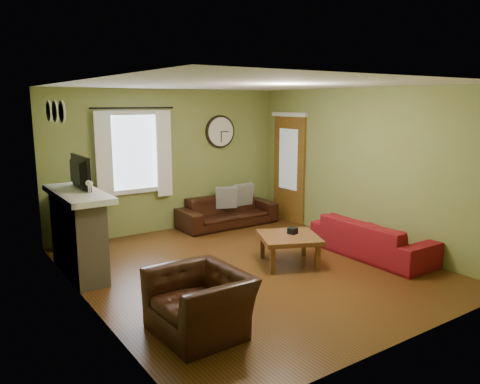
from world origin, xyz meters
TOP-DOWN VIEW (x-y plane):
  - floor at (0.00, 0.00)m, footprint 4.60×5.20m
  - ceiling at (0.00, 0.00)m, footprint 4.60×5.20m
  - wall_left at (-2.30, 0.00)m, footprint 0.00×5.20m
  - wall_right at (2.30, 0.00)m, footprint 0.00×5.20m
  - wall_back at (0.00, 2.60)m, footprint 4.60×0.00m
  - wall_front at (0.00, -2.60)m, footprint 4.60×0.00m
  - fireplace at (-2.10, 1.15)m, footprint 0.40×1.40m
  - firebox at (-1.91, 1.15)m, footprint 0.04×0.60m
  - mantel at (-2.07, 1.15)m, footprint 0.58×1.60m
  - tv at (-2.05, 1.30)m, footprint 0.08×0.60m
  - tv_screen at (-1.97, 1.30)m, footprint 0.02×0.62m
  - medallion_left at (-2.28, 0.80)m, footprint 0.28×0.28m
  - medallion_mid at (-2.28, 1.15)m, footprint 0.28×0.28m
  - medallion_right at (-2.28, 1.50)m, footprint 0.28×0.28m
  - window_pane at (-0.70, 2.58)m, footprint 1.00×0.02m
  - curtain_rod at (-0.70, 2.48)m, footprint 0.03×0.03m
  - curtain_left at (-1.25, 2.48)m, footprint 0.28×0.04m
  - curtain_right at (-0.15, 2.48)m, footprint 0.28×0.04m
  - wall_clock at (1.10, 2.55)m, footprint 0.64×0.06m
  - door at (2.27, 1.85)m, footprint 0.05×0.90m
  - bookshelf at (-1.74, 2.42)m, footprint 0.77×0.33m
  - book at (-1.63, 2.38)m, footprint 0.29×0.29m
  - sofa_brown at (1.03, 2.20)m, footprint 1.94×0.76m
  - pillow_left at (1.02, 2.23)m, footprint 0.43×0.26m
  - pillow_right at (1.46, 2.29)m, footprint 0.43×0.14m
  - sofa_red at (1.89, -0.62)m, footprint 0.77×1.98m
  - armchair at (-1.54, -1.27)m, footprint 0.91×1.03m
  - coffee_table at (0.58, -0.18)m, footprint 1.10×1.10m
  - tissue_box at (0.67, -0.15)m, footprint 0.15×0.15m
  - wine_glass_a at (-2.05, 0.61)m, footprint 0.07×0.07m
  - wine_glass_b at (-2.05, 0.68)m, footprint 0.07×0.07m

SIDE VIEW (x-z plane):
  - floor at x=0.00m, z-range 0.00..0.00m
  - coffee_table at x=0.58m, z-range 0.00..0.44m
  - sofa_brown at x=1.03m, z-range 0.00..0.57m
  - sofa_red at x=1.89m, z-range 0.00..0.58m
  - firebox at x=-1.91m, z-range 0.02..0.57m
  - armchair at x=-1.54m, z-range 0.00..0.65m
  - tissue_box at x=0.67m, z-range 0.35..0.45m
  - bookshelf at x=-1.74m, z-range 0.00..0.91m
  - fireplace at x=-2.10m, z-range 0.00..1.10m
  - pillow_left at x=1.02m, z-range 0.34..0.76m
  - pillow_right at x=1.46m, z-range 0.34..0.76m
  - book at x=-1.63m, z-range 0.95..0.97m
  - door at x=2.27m, z-range 0.00..2.10m
  - mantel at x=-2.07m, z-range 1.10..1.18m
  - wine_glass_b at x=-2.05m, z-range 1.18..1.38m
  - wine_glass_a at x=-2.05m, z-range 1.18..1.38m
  - wall_left at x=-2.30m, z-range 0.00..2.60m
  - wall_right at x=2.30m, z-range 0.00..2.60m
  - wall_back at x=0.00m, z-range 0.00..2.60m
  - wall_front at x=0.00m, z-range 0.00..2.60m
  - tv at x=-2.05m, z-range 1.18..1.53m
  - tv_screen at x=-1.97m, z-range 1.23..1.59m
  - curtain_left at x=-1.25m, z-range 0.67..2.23m
  - curtain_right at x=-0.15m, z-range 0.67..2.23m
  - window_pane at x=-0.70m, z-range 0.85..2.15m
  - wall_clock at x=1.10m, z-range 1.48..2.12m
  - medallion_left at x=-2.28m, z-range 2.24..2.26m
  - medallion_mid at x=-2.28m, z-range 2.24..2.26m
  - medallion_right at x=-2.28m, z-range 2.24..2.26m
  - curtain_rod at x=-0.70m, z-range 1.52..3.02m
  - ceiling at x=0.00m, z-range 2.60..2.60m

